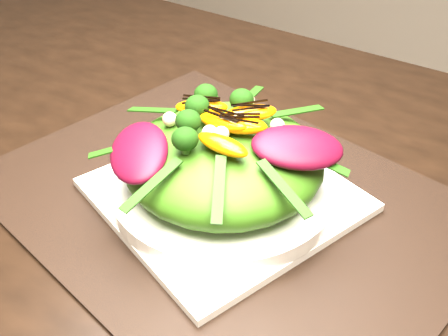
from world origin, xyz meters
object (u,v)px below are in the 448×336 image
Objects in this scene: placemat at (224,199)px; orange_segment at (220,111)px; plate_base at (224,195)px; salad_bowl at (224,185)px; dining_table at (155,151)px; lettuce_mound at (224,160)px.

orange_segment is (-0.02, 0.02, 0.10)m from placemat.
orange_segment is at bearing 132.94° from plate_base.
placemat is 0.02m from salad_bowl.
dining_table reaches higher than salad_bowl.
plate_base is at bearing 0.00° from salad_bowl.
dining_table is at bearing 168.16° from orange_segment.
salad_bowl is at bearing 0.00° from plate_base.
placemat is 2.41× the size of lettuce_mound.
lettuce_mound is at bearing 36.87° from placemat.
salad_bowl is 0.09m from orange_segment.
placemat is 0.06m from lettuce_mound.
salad_bowl is (0.00, 0.00, 0.02)m from placemat.
dining_table is 0.17m from salad_bowl.
lettuce_mound is (0.00, 0.00, 0.05)m from plate_base.
plate_base is at bearing -153.43° from lettuce_mound.
dining_table is at bearing 161.50° from lettuce_mound.
dining_table is 2.90× the size of placemat.
dining_table is at bearing 161.50° from salad_bowl.
dining_table is 0.19m from orange_segment.
dining_table is 5.98× the size of salad_bowl.
orange_segment is at bearing 132.94° from lettuce_mound.
orange_segment is (0.14, -0.03, 0.13)m from dining_table.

